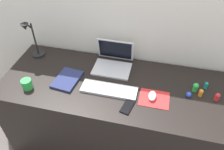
# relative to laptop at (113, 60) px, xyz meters

# --- Properties ---
(ground_plane) EXTENTS (6.00, 6.00, 0.00)m
(ground_plane) POSITION_rel_laptop_xyz_m (0.07, -0.22, -0.79)
(ground_plane) COLOR #59514C
(back_wall) EXTENTS (2.96, 0.05, 1.63)m
(back_wall) POSITION_rel_laptop_xyz_m (0.07, 0.17, 0.02)
(back_wall) COLOR silver
(back_wall) RESTS_ON ground_plane
(desk) EXTENTS (1.76, 0.69, 0.74)m
(desk) POSITION_rel_laptop_xyz_m (0.07, -0.22, -0.42)
(desk) COLOR black
(desk) RESTS_ON ground_plane
(laptop) EXTENTS (0.30, 0.26, 0.21)m
(laptop) POSITION_rel_laptop_xyz_m (0.00, 0.00, 0.00)
(laptop) COLOR silver
(laptop) RESTS_ON desk
(keyboard) EXTENTS (0.41, 0.13, 0.02)m
(keyboard) POSITION_rel_laptop_xyz_m (0.04, -0.29, -0.04)
(keyboard) COLOR silver
(keyboard) RESTS_ON desk
(mousepad) EXTENTS (0.21, 0.17, 0.00)m
(mousepad) POSITION_rel_laptop_xyz_m (0.37, -0.30, -0.05)
(mousepad) COLOR red
(mousepad) RESTS_ON desk
(mouse) EXTENTS (0.06, 0.10, 0.03)m
(mouse) POSITION_rel_laptop_xyz_m (0.35, -0.29, -0.03)
(mouse) COLOR silver
(mouse) RESTS_ON mousepad
(cell_phone) EXTENTS (0.09, 0.14, 0.01)m
(cell_phone) POSITION_rel_laptop_xyz_m (0.20, -0.42, -0.05)
(cell_phone) COLOR black
(cell_phone) RESTS_ON desk
(desk_lamp) EXTENTS (0.11, 0.17, 0.36)m
(desk_lamp) POSITION_rel_laptop_xyz_m (-0.67, -0.04, 0.11)
(desk_lamp) COLOR black
(desk_lamp) RESTS_ON desk
(notebook_pad) EXTENTS (0.20, 0.26, 0.02)m
(notebook_pad) POSITION_rel_laptop_xyz_m (-0.30, -0.26, -0.04)
(notebook_pad) COLOR navy
(notebook_pad) RESTS_ON desk
(coffee_mug) EXTENTS (0.07, 0.07, 0.08)m
(coffee_mug) POSITION_rel_laptop_xyz_m (-0.56, -0.40, -0.02)
(coffee_mug) COLOR green
(coffee_mug) RESTS_ON desk
(toy_figurine_red) EXTENTS (0.03, 0.03, 0.06)m
(toy_figurine_red) POSITION_rel_laptop_xyz_m (0.79, -0.20, -0.02)
(toy_figurine_red) COLOR red
(toy_figurine_red) RESTS_ON desk
(toy_figurine_teal) EXTENTS (0.03, 0.03, 0.06)m
(toy_figurine_teal) POSITION_rel_laptop_xyz_m (0.72, -0.10, -0.02)
(toy_figurine_teal) COLOR teal
(toy_figurine_teal) RESTS_ON desk
(toy_figurine_orange) EXTENTS (0.03, 0.03, 0.06)m
(toy_figurine_orange) POSITION_rel_laptop_xyz_m (0.68, -0.19, -0.02)
(toy_figurine_orange) COLOR orange
(toy_figurine_orange) RESTS_ON desk
(toy_figurine_green) EXTENTS (0.04, 0.04, 0.07)m
(toy_figurine_green) POSITION_rel_laptop_xyz_m (0.65, -0.15, -0.02)
(toy_figurine_green) COLOR green
(toy_figurine_green) RESTS_ON desk
(toy_figurine_blue) EXTENTS (0.04, 0.04, 0.04)m
(toy_figurine_blue) POSITION_rel_laptop_xyz_m (0.60, -0.21, -0.03)
(toy_figurine_blue) COLOR blue
(toy_figurine_blue) RESTS_ON desk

